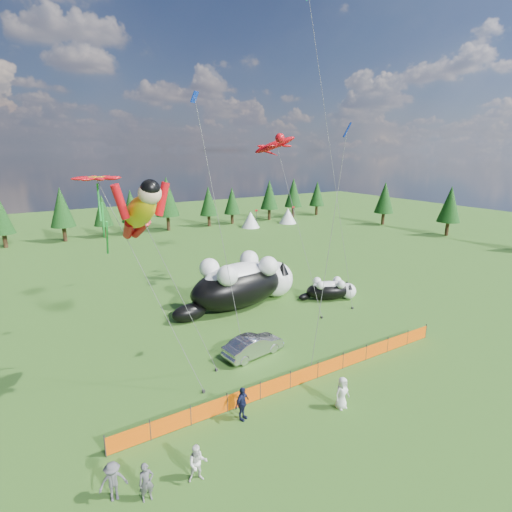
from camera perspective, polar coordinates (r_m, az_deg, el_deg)
The scene contains 18 objects.
ground at distance 26.46m, azimuth 2.72°, elevation -14.70°, with size 160.00×160.00×0.00m, color #143409.
safety_fence at distance 24.14m, azimuth 6.91°, elevation -16.57°, with size 22.06×0.06×1.10m.
tree_line at distance 65.90m, azimuth -19.92°, elevation 6.09°, with size 90.00×4.00×8.00m, color black, non-canonical shape.
festival_tents at distance 64.74m, azimuth -9.21°, elevation 4.31°, with size 50.00×3.20×2.80m, color white, non-canonical shape.
cat_large at distance 34.31m, azimuth -1.85°, elevation -3.79°, with size 12.09×5.42×4.37m.
cat_small at distance 36.67m, azimuth 10.61°, elevation -4.72°, with size 5.04×3.40×1.93m.
car at distance 26.74m, azimuth -0.37°, elevation -12.66°, with size 1.47×4.21×1.39m, color #B8B7BC.
spectator_a at distance 17.97m, azimuth -15.40°, elevation -28.72°, with size 0.59×0.39×1.61m, color #4F4F53.
spectator_b at distance 18.30m, azimuth -8.34°, elevation -27.25°, with size 0.80×0.47×1.65m, color silver.
spectator_c at distance 21.10m, azimuth -1.99°, elevation -20.33°, with size 1.04×0.53×1.78m, color #151A3B.
spectator_d at distance 18.31m, azimuth -19.75°, elevation -28.05°, with size 1.07×0.55×1.65m, color #4F4F53.
spectator_e at distance 22.31m, azimuth 12.19°, elevation -18.58°, with size 0.86×0.56×1.75m, color silver.
superhero_kite at distance 20.29m, azimuth -16.30°, elevation 6.02°, with size 6.06×4.20×12.38m.
gecko_kite at distance 39.47m, azimuth 2.68°, elevation 15.56°, with size 6.19×13.25×16.94m.
flower_kite at distance 22.86m, azimuth -21.73°, elevation 9.88°, with size 5.19×5.80×12.83m.
diamond_kite_a at distance 26.45m, azimuth -8.33°, elevation 19.54°, with size 1.86×3.92×17.00m.
diamond_kite_b at distance 38.24m, azimuth 7.84°, elevation 31.29°, with size 1.30×6.88×26.33m.
diamond_kite_c at distance 23.69m, azimuth 12.70°, elevation 16.02°, with size 3.18×1.38×14.99m.
Camera 1 is at (-13.06, -18.96, 13.05)m, focal length 28.00 mm.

